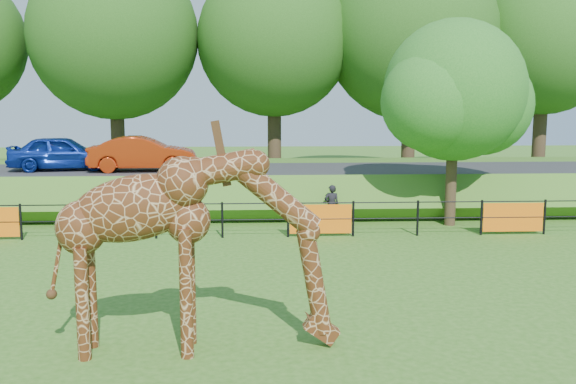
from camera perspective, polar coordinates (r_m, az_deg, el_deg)
The scene contains 10 objects.
ground at distance 12.00m, azimuth -7.81°, elevation -12.31°, with size 90.00×90.00×0.00m, color #316419.
giraffe at distance 10.75m, azimuth -8.20°, elevation -5.21°, with size 4.79×0.88×3.42m, color #522710, non-canonical shape.
perimeter_fence at distance 19.56m, azimuth -5.86°, elevation -2.49°, with size 28.07×0.10×1.10m, color black, non-canonical shape.
embankment at distance 26.94m, azimuth -5.05°, elevation 0.72°, with size 40.00×9.00×1.30m, color #316419.
road at distance 25.36m, azimuth -5.20°, elevation 1.86°, with size 40.00×5.00×0.12m, color #2B2B2D.
car_blue at distance 26.51m, azimuth -19.45°, elevation 3.30°, with size 1.60×3.98×1.36m, color #1432A4.
car_red at distance 25.28m, azimuth -12.77°, elevation 3.33°, with size 1.42×4.07×1.34m, color #B02D0C.
visitor at distance 21.35m, azimuth 3.91°, elevation -1.18°, with size 0.50×0.33×1.37m, color black.
tree_east at distance 21.82m, azimuth 14.78°, elevation 8.26°, with size 5.40×4.71×6.76m.
bg_tree_line at distance 33.33m, azimuth -1.44°, elevation 13.49°, with size 37.30×8.80×11.82m.
Camera 1 is at (1.03, -11.18, 4.22)m, focal length 40.00 mm.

